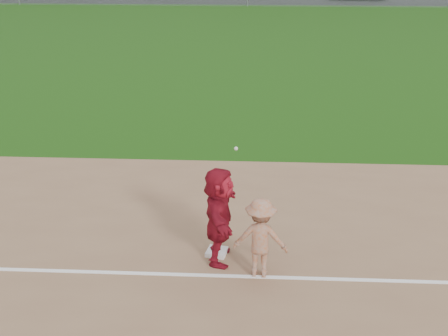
{
  "coord_description": "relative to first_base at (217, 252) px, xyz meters",
  "views": [
    {
      "loc": [
        0.59,
        -9.89,
        6.19
      ],
      "look_at": [
        0.0,
        1.5,
        1.3
      ],
      "focal_mm": 45.0,
      "sensor_mm": 36.0,
      "label": 1
    }
  ],
  "objects": [
    {
      "name": "foul_line",
      "position": [
        0.07,
        -0.8,
        -0.04
      ],
      "size": [
        60.0,
        0.1,
        0.01
      ],
      "primitive_type": "cube",
      "color": "white",
      "rests_on": "infield_dirt"
    },
    {
      "name": "first_base",
      "position": [
        0.0,
        0.0,
        0.0
      ],
      "size": [
        0.47,
        0.47,
        0.09
      ],
      "primitive_type": "cube",
      "rotation": [
        0.0,
        0.0,
        -0.21
      ],
      "color": "white",
      "rests_on": "infield_dirt"
    },
    {
      "name": "ground",
      "position": [
        0.07,
        0.0,
        -0.06
      ],
      "size": [
        160.0,
        160.0,
        0.0
      ],
      "primitive_type": "plane",
      "color": "#1A470D",
      "rests_on": "ground"
    },
    {
      "name": "first_base_play",
      "position": [
        0.87,
        -0.69,
        0.76
      ],
      "size": [
        1.09,
        0.74,
        2.5
      ],
      "color": "gray",
      "rests_on": "infield_dirt"
    },
    {
      "name": "base_runner",
      "position": [
        0.06,
        -0.2,
        0.96
      ],
      "size": [
        0.59,
        1.86,
        2.01
      ],
      "primitive_type": "imported",
      "rotation": [
        0.0,
        0.0,
        1.57
      ],
      "color": "maroon",
      "rests_on": "infield_dirt"
    }
  ]
}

